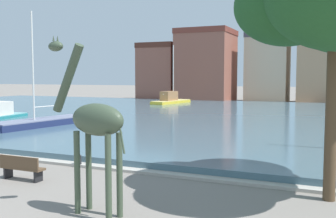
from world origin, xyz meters
name	(u,v)px	position (x,y,z in m)	size (l,w,h in m)	color
harbor_water	(223,117)	(0.00, 29.82, 0.19)	(88.36, 41.48, 0.38)	#476675
quay_edge_coping	(89,166)	(0.00, 8.83, 0.06)	(88.36, 0.50, 0.12)	#ADA89E
giraffe_statue	(93,123)	(3.46, 4.15, 2.55)	(2.85, 0.99, 5.00)	#3D4C38
sailboat_navy	(32,126)	(-9.60, 15.92, 0.45)	(3.38, 8.91, 8.22)	navy
sailboat_yellow	(173,101)	(-10.14, 42.15, 0.63)	(3.09, 7.96, 7.89)	gold
mooring_bollard	(79,161)	(-0.40, 8.68, 0.25)	(0.24, 0.24, 0.50)	#232326
park_bench	(21,167)	(-1.03, 6.07, 0.49)	(1.80, 0.44, 0.92)	brown
townhouse_end_terrace	(162,72)	(-16.89, 53.70, 4.58)	(6.22, 7.39, 9.13)	#8E5142
townhouse_narrow_midrow	(206,66)	(-9.21, 53.20, 5.51)	(8.01, 8.03, 10.99)	#8E5142
townhouse_wide_warehouse	(268,67)	(-0.42, 56.28, 5.22)	(6.23, 5.89, 10.41)	#C6B293
townhouse_corner_house	(331,56)	(8.53, 55.92, 6.80)	(8.99, 6.96, 13.56)	tan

